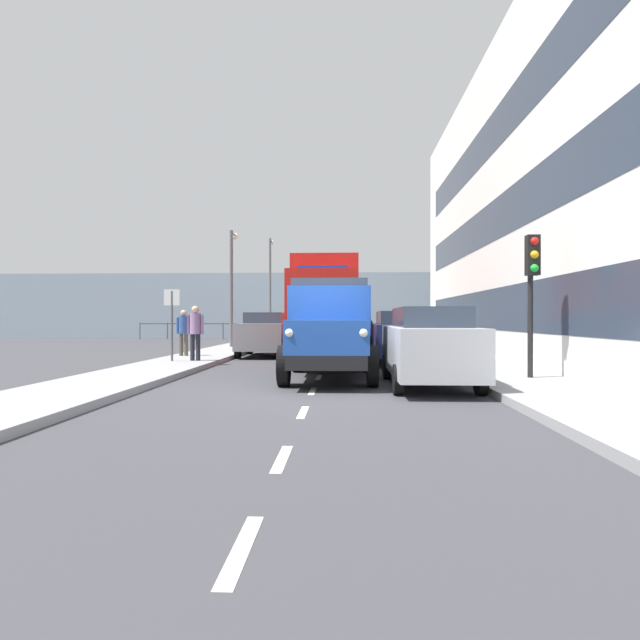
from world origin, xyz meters
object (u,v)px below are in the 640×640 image
object	(u,v)px
car_silver_kerbside_near	(428,345)
lamp_post_promenade	(232,276)
traffic_light_near	(532,274)
lamp_post_far	(270,279)
car_grey_oppositeside_0	(266,333)
street_sign	(172,312)
lorry_cargo_red	(326,304)
pedestrian_with_bag	(184,329)
pedestrian_in_dark_coat	(195,328)
truck_vintage_blue	(330,331)
car_navy_kerbside_1	(400,336)

from	to	relation	value
car_silver_kerbside_near	lamp_post_promenade	bearing A→B (deg)	-62.03
traffic_light_near	lamp_post_far	size ratio (longest dim) A/B	0.47
car_grey_oppositeside_0	street_sign	xyz separation A→B (m)	(2.30, 4.42, 0.79)
car_silver_kerbside_near	lamp_post_promenade	distance (m)	15.64
car_grey_oppositeside_0	lamp_post_far	xyz separation A→B (m)	(1.98, -15.45, 3.29)
car_silver_kerbside_near	car_grey_oppositeside_0	distance (m)	10.44
car_grey_oppositeside_0	traffic_light_near	xyz separation A→B (m)	(-7.33, 8.78, 1.58)
lorry_cargo_red	car_grey_oppositeside_0	size ratio (longest dim) A/B	2.00
pedestrian_with_bag	lorry_cargo_red	bearing A→B (deg)	-155.22
lamp_post_far	pedestrian_in_dark_coat	bearing A→B (deg)	91.09
truck_vintage_blue	car_silver_kerbside_near	world-z (taller)	truck_vintage_blue
car_navy_kerbside_1	car_grey_oppositeside_0	size ratio (longest dim) A/B	1.07
car_silver_kerbside_near	car_grey_oppositeside_0	world-z (taller)	same
lorry_cargo_red	lamp_post_far	distance (m)	15.95
car_grey_oppositeside_0	traffic_light_near	bearing A→B (deg)	129.86
pedestrian_in_dark_coat	pedestrian_with_bag	size ratio (longest dim) A/B	1.06
car_navy_kerbside_1	pedestrian_with_bag	world-z (taller)	pedestrian_with_bag
car_grey_oppositeside_0	lamp_post_far	bearing A→B (deg)	-82.69
street_sign	pedestrian_in_dark_coat	bearing A→B (deg)	-165.57
lorry_cargo_red	car_navy_kerbside_1	size ratio (longest dim) A/B	1.87
car_navy_kerbside_1	lamp_post_far	size ratio (longest dim) A/B	0.64
car_grey_oppositeside_0	lamp_post_promenade	xyz separation A→B (m)	(2.27, -4.43, 2.62)
car_silver_kerbside_near	traffic_light_near	bearing A→B (deg)	-170.29
car_silver_kerbside_near	pedestrian_in_dark_coat	world-z (taller)	pedestrian_in_dark_coat
traffic_light_near	street_sign	xyz separation A→B (m)	(9.63, -4.36, -0.79)
lamp_post_far	truck_vintage_blue	bearing A→B (deg)	101.43
car_grey_oppositeside_0	pedestrian_with_bag	world-z (taller)	pedestrian_with_bag
pedestrian_with_bag	street_sign	distance (m)	2.45
car_silver_kerbside_near	pedestrian_in_dark_coat	bearing A→B (deg)	-37.00
lamp_post_far	street_sign	xyz separation A→B (m)	(0.32, 19.87, -2.50)
car_silver_kerbside_near	street_sign	xyz separation A→B (m)	(7.26, -4.77, 0.79)
lamp_post_promenade	street_sign	bearing A→B (deg)	89.83
car_silver_kerbside_near	pedestrian_in_dark_coat	xyz separation A→B (m)	(6.57, -4.95, 0.28)
pedestrian_with_bag	lamp_post_promenade	bearing A→B (deg)	-93.29
car_navy_kerbside_1	pedestrian_in_dark_coat	distance (m)	6.65
car_grey_oppositeside_0	traffic_light_near	distance (m)	11.55
truck_vintage_blue	lamp_post_far	bearing A→B (deg)	-78.57
lamp_post_far	street_sign	size ratio (longest dim) A/B	3.03
truck_vintage_blue	street_sign	bearing A→B (deg)	-35.59
car_grey_oppositeside_0	lamp_post_far	size ratio (longest dim) A/B	0.60
lorry_cargo_red	car_silver_kerbside_near	size ratio (longest dim) A/B	1.79
lorry_cargo_red	pedestrian_with_bag	world-z (taller)	lorry_cargo_red
car_silver_kerbside_near	lamp_post_far	xyz separation A→B (m)	(6.94, -24.64, 3.29)
pedestrian_with_bag	street_sign	size ratio (longest dim) A/B	0.73
car_grey_oppositeside_0	street_sign	bearing A→B (deg)	62.51
truck_vintage_blue	pedestrian_with_bag	xyz separation A→B (m)	(5.42, -5.98, -0.06)
car_navy_kerbside_1	car_grey_oppositeside_0	bearing A→B (deg)	-32.90
lorry_cargo_red	lamp_post_promenade	distance (m)	6.41
car_silver_kerbside_near	car_navy_kerbside_1	size ratio (longest dim) A/B	1.04
traffic_light_near	car_navy_kerbside_1	bearing A→B (deg)	-66.94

